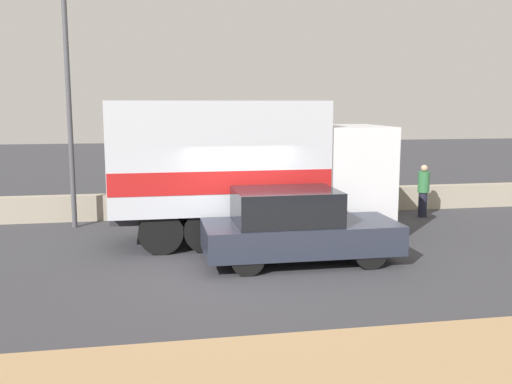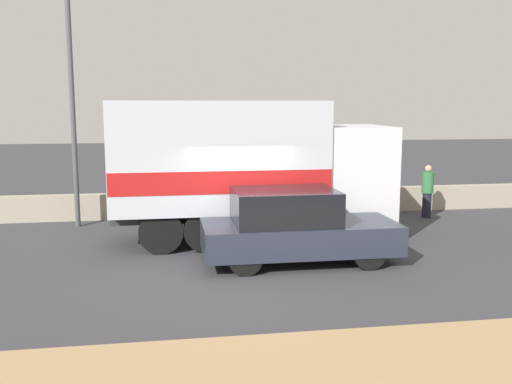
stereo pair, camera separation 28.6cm
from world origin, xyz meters
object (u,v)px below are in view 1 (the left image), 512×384
Objects in this scene: box_truck at (243,165)px; car_hatchback at (296,227)px; street_lamp at (68,91)px; pedestrian at (423,190)px.

car_hatchback is at bearing -70.43° from box_truck.
street_lamp is 1.54× the size of car_hatchback.
pedestrian is at bearing 18.86° from box_truck.
car_hatchback is (5.20, -4.60, -2.99)m from street_lamp.
pedestrian is (5.89, 2.01, -1.09)m from box_truck.
street_lamp is 0.94× the size of box_truck.
pedestrian is at bearing -2.02° from street_lamp.
street_lamp is 5.34m from box_truck.
street_lamp is 7.56m from car_hatchback.
street_lamp reaches higher than box_truck.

